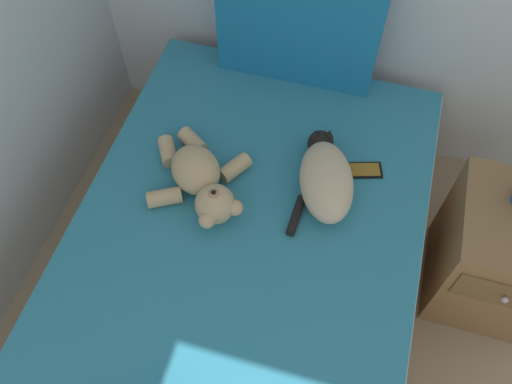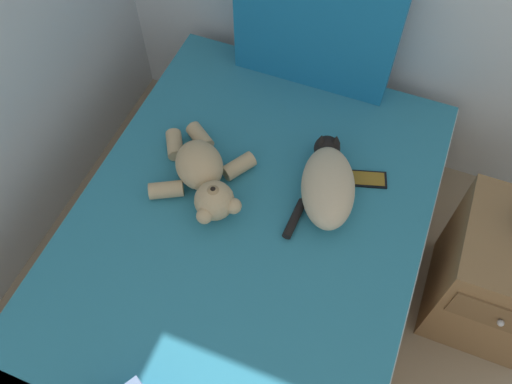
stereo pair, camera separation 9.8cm
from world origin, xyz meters
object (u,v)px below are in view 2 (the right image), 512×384
bed (237,276)px  patterned_cushion (316,24)px  cat (328,183)px  cell_phone (367,179)px  teddy_bear (204,176)px  nightstand (497,276)px

bed → patterned_cushion: patterned_cushion is taller
cat → cell_phone: cat is taller
patterned_cushion → cat: (0.24, -0.55, -0.20)m
bed → teddy_bear: teddy_bear is taller
nightstand → bed: bearing=-159.1°
patterned_cushion → teddy_bear: patterned_cushion is taller
teddy_bear → cell_phone: size_ratio=2.62×
cat → teddy_bear: size_ratio=1.04×
cell_phone → nightstand: (0.57, -0.08, -0.23)m
teddy_bear → nightstand: (1.13, 0.16, -0.29)m
patterned_cushion → teddy_bear: (-0.18, -0.68, -0.21)m
teddy_bear → cat: bearing=16.9°
bed → cat: size_ratio=4.33×
bed → cat: bearing=54.7°
bed → teddy_bear: 0.42m
patterned_cushion → nightstand: bearing=-28.9°
cell_phone → nightstand: nightstand is taller
cell_phone → patterned_cushion: bearing=130.1°
cell_phone → nightstand: size_ratio=0.29×
teddy_bear → cell_phone: 0.61m
cat → cell_phone: size_ratio=2.72×
patterned_cushion → nightstand: patterned_cushion is taller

